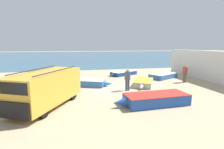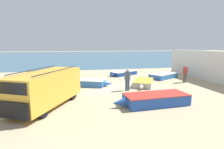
{
  "view_description": "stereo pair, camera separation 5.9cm",
  "coord_description": "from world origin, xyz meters",
  "px_view_note": "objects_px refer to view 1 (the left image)",
  "views": [
    {
      "loc": [
        -2.59,
        -14.1,
        3.68
      ],
      "look_at": [
        0.76,
        1.54,
        1.0
      ],
      "focal_mm": 28.0,
      "sensor_mm": 36.0,
      "label": 1
    },
    {
      "loc": [
        -2.53,
        -14.11,
        3.68
      ],
      "look_at": [
        0.76,
        1.54,
        1.0
      ],
      "focal_mm": 28.0,
      "sensor_mm": 36.0,
      "label": 2
    }
  ],
  "objects_px": {
    "fishing_rowboat_5": "(123,73)",
    "fishing_rowboat_2": "(87,83)",
    "fishing_rowboat_0": "(49,77)",
    "fishing_rowboat_1": "(164,76)",
    "fisherman_2": "(127,77)",
    "fisherman_0": "(30,78)",
    "parked_van": "(46,88)",
    "fishing_rowboat_4": "(143,83)",
    "fisherman_1": "(185,72)",
    "fishing_rowboat_3": "(154,99)"
  },
  "relations": [
    {
      "from": "fisherman_1",
      "to": "fisherman_0",
      "type": "bearing_deg",
      "value": 132.26
    },
    {
      "from": "fishing_rowboat_3",
      "to": "fisherman_2",
      "type": "distance_m",
      "value": 3.8
    },
    {
      "from": "fishing_rowboat_4",
      "to": "parked_van",
      "type": "bearing_deg",
      "value": -34.49
    },
    {
      "from": "fishing_rowboat_1",
      "to": "fishing_rowboat_3",
      "type": "xyz_separation_m",
      "value": [
        -5.09,
        -8.17,
        0.06
      ]
    },
    {
      "from": "parked_van",
      "to": "fisherman_0",
      "type": "height_order",
      "value": "parked_van"
    },
    {
      "from": "fishing_rowboat_0",
      "to": "fisherman_0",
      "type": "distance_m",
      "value": 4.32
    },
    {
      "from": "fishing_rowboat_0",
      "to": "fishing_rowboat_4",
      "type": "xyz_separation_m",
      "value": [
        8.89,
        -4.62,
        -0.02
      ]
    },
    {
      "from": "parked_van",
      "to": "fishing_rowboat_1",
      "type": "relative_size",
      "value": 1.39
    },
    {
      "from": "parked_van",
      "to": "fishing_rowboat_4",
      "type": "distance_m",
      "value": 8.86
    },
    {
      "from": "fishing_rowboat_1",
      "to": "fishing_rowboat_2",
      "type": "relative_size",
      "value": 0.95
    },
    {
      "from": "fishing_rowboat_1",
      "to": "fishing_rowboat_2",
      "type": "bearing_deg",
      "value": 164.99
    },
    {
      "from": "fishing_rowboat_0",
      "to": "parked_van",
      "type": "bearing_deg",
      "value": 68.52
    },
    {
      "from": "parked_van",
      "to": "fishing_rowboat_5",
      "type": "xyz_separation_m",
      "value": [
        7.58,
        9.91,
        -0.93
      ]
    },
    {
      "from": "fishing_rowboat_1",
      "to": "fisherman_2",
      "type": "relative_size",
      "value": 2.21
    },
    {
      "from": "fishing_rowboat_1",
      "to": "fishing_rowboat_5",
      "type": "distance_m",
      "value": 4.89
    },
    {
      "from": "parked_van",
      "to": "fisherman_2",
      "type": "xyz_separation_m",
      "value": [
        5.89,
        2.59,
        -0.08
      ]
    },
    {
      "from": "fishing_rowboat_4",
      "to": "fisherman_1",
      "type": "height_order",
      "value": "fisherman_1"
    },
    {
      "from": "fishing_rowboat_1",
      "to": "fisherman_0",
      "type": "xyz_separation_m",
      "value": [
        -13.49,
        -2.66,
        0.73
      ]
    },
    {
      "from": "fishing_rowboat_5",
      "to": "fishing_rowboat_2",
      "type": "bearing_deg",
      "value": 16.37
    },
    {
      "from": "fisherman_0",
      "to": "fisherman_2",
      "type": "distance_m",
      "value": 8.01
    },
    {
      "from": "fishing_rowboat_1",
      "to": "parked_van",
      "type": "bearing_deg",
      "value": -177.09
    },
    {
      "from": "fishing_rowboat_4",
      "to": "fisherman_2",
      "type": "distance_m",
      "value": 2.55
    },
    {
      "from": "fishing_rowboat_4",
      "to": "fisherman_2",
      "type": "bearing_deg",
      "value": -26.31
    },
    {
      "from": "fishing_rowboat_0",
      "to": "fishing_rowboat_1",
      "type": "relative_size",
      "value": 1.14
    },
    {
      "from": "fishing_rowboat_1",
      "to": "fishing_rowboat_5",
      "type": "relative_size",
      "value": 1.0
    },
    {
      "from": "fisherman_0",
      "to": "fishing_rowboat_1",
      "type": "bearing_deg",
      "value": -26.61
    },
    {
      "from": "fishing_rowboat_0",
      "to": "fishing_rowboat_3",
      "type": "relative_size",
      "value": 0.94
    },
    {
      "from": "parked_van",
      "to": "fishing_rowboat_4",
      "type": "xyz_separation_m",
      "value": [
        7.86,
        3.98,
        -0.92
      ]
    },
    {
      "from": "fishing_rowboat_3",
      "to": "fishing_rowboat_5",
      "type": "xyz_separation_m",
      "value": [
        1.09,
        10.99,
        -0.09
      ]
    },
    {
      "from": "fishing_rowboat_2",
      "to": "fisherman_0",
      "type": "xyz_separation_m",
      "value": [
        -4.71,
        -0.54,
        0.71
      ]
    },
    {
      "from": "fisherman_1",
      "to": "fisherman_2",
      "type": "distance_m",
      "value": 6.81
    },
    {
      "from": "fishing_rowboat_3",
      "to": "fisherman_2",
      "type": "height_order",
      "value": "fisherman_2"
    },
    {
      "from": "parked_van",
      "to": "fisherman_2",
      "type": "bearing_deg",
      "value": 140.54
    },
    {
      "from": "fishing_rowboat_1",
      "to": "fishing_rowboat_4",
      "type": "relative_size",
      "value": 1.08
    },
    {
      "from": "fishing_rowboat_3",
      "to": "fisherman_2",
      "type": "xyz_separation_m",
      "value": [
        -0.6,
        3.67,
        0.75
      ]
    },
    {
      "from": "parked_van",
      "to": "fishing_rowboat_5",
      "type": "relative_size",
      "value": 1.39
    },
    {
      "from": "fishing_rowboat_0",
      "to": "fisherman_0",
      "type": "relative_size",
      "value": 2.72
    },
    {
      "from": "parked_van",
      "to": "fishing_rowboat_5",
      "type": "bearing_deg",
      "value": 169.34
    },
    {
      "from": "fishing_rowboat_4",
      "to": "fishing_rowboat_1",
      "type": "bearing_deg",
      "value": 158.65
    },
    {
      "from": "fishing_rowboat_3",
      "to": "fisherman_0",
      "type": "distance_m",
      "value": 10.07
    },
    {
      "from": "fishing_rowboat_1",
      "to": "fisherman_0",
      "type": "bearing_deg",
      "value": 162.57
    },
    {
      "from": "parked_van",
      "to": "fishing_rowboat_1",
      "type": "bearing_deg",
      "value": 148.25
    },
    {
      "from": "fishing_rowboat_0",
      "to": "fisherman_2",
      "type": "height_order",
      "value": "fisherman_2"
    },
    {
      "from": "fishing_rowboat_4",
      "to": "fisherman_1",
      "type": "bearing_deg",
      "value": 124.49
    },
    {
      "from": "parked_van",
      "to": "fishing_rowboat_3",
      "type": "bearing_deg",
      "value": 107.31
    },
    {
      "from": "fishing_rowboat_4",
      "to": "fishing_rowboat_5",
      "type": "height_order",
      "value": "fishing_rowboat_4"
    },
    {
      "from": "fisherman_0",
      "to": "fisherman_1",
      "type": "bearing_deg",
      "value": -37.73
    },
    {
      "from": "fishing_rowboat_1",
      "to": "fishing_rowboat_3",
      "type": "distance_m",
      "value": 9.63
    },
    {
      "from": "fisherman_2",
      "to": "fisherman_0",
      "type": "bearing_deg",
      "value": 81.51
    },
    {
      "from": "parked_van",
      "to": "fisherman_2",
      "type": "height_order",
      "value": "parked_van"
    }
  ]
}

